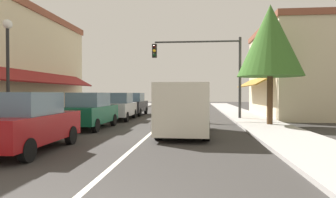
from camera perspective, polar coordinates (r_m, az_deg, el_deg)
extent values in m
plane|color=#33302D|center=(21.45, 0.17, -3.55)|extent=(80.00, 80.00, 0.00)
cube|color=gray|center=(22.63, -13.85, -3.19)|extent=(2.60, 56.00, 0.12)
cube|color=#A39E99|center=(21.64, 14.86, -3.39)|extent=(2.60, 56.00, 0.12)
cube|color=silver|center=(21.45, 0.17, -3.54)|extent=(0.14, 52.00, 0.01)
cube|color=slate|center=(17.67, -24.55, -0.10)|extent=(0.08, 10.64, 1.80)
cube|color=maroon|center=(17.39, -22.84, 3.85)|extent=(1.27, 11.76, 0.73)
cube|color=slate|center=(20.57, -20.27, 8.59)|extent=(0.08, 1.10, 1.30)
cube|color=beige|center=(24.37, 22.33, 4.35)|extent=(4.43, 10.00, 6.31)
cube|color=brown|center=(24.79, 22.39, 12.12)|extent=(4.63, 10.20, 0.40)
cube|color=slate|center=(23.79, 17.32, 0.23)|extent=(0.08, 7.60, 1.80)
cube|color=olive|center=(23.69, 15.89, 3.14)|extent=(1.27, 8.40, 0.73)
cube|color=slate|center=(21.82, 18.57, 8.43)|extent=(0.08, 1.10, 1.30)
cube|color=slate|center=(26.10, 16.37, 7.23)|extent=(0.08, 1.10, 1.30)
cube|color=maroon|center=(9.89, -25.27, -4.98)|extent=(1.78, 4.12, 0.80)
cube|color=slate|center=(9.76, -25.60, -0.77)|extent=(1.55, 2.02, 0.66)
cylinder|color=black|center=(11.49, -25.30, -6.15)|extent=(0.21, 0.62, 0.62)
cylinder|color=black|center=(10.80, -17.96, -6.56)|extent=(0.21, 0.62, 0.62)
cylinder|color=black|center=(8.39, -25.19, -8.81)|extent=(0.21, 0.62, 0.62)
cube|color=#0F4C33|center=(15.22, -14.63, -2.81)|extent=(1.76, 4.12, 0.80)
cube|color=slate|center=(15.10, -14.78, -0.07)|extent=(1.54, 2.02, 0.66)
cylinder|color=black|center=(16.80, -15.51, -3.82)|extent=(0.21, 0.62, 0.62)
cylinder|color=black|center=(16.28, -10.32, -3.96)|extent=(0.21, 0.62, 0.62)
cylinder|color=black|center=(14.33, -19.52, -4.69)|extent=(0.21, 0.62, 0.62)
cylinder|color=black|center=(13.72, -13.53, -4.91)|extent=(0.21, 0.62, 0.62)
cube|color=#B7BABF|center=(19.79, -9.35, -1.90)|extent=(1.83, 4.15, 0.80)
cube|color=slate|center=(19.67, -9.43, 0.21)|extent=(1.58, 2.04, 0.66)
cylinder|color=black|center=(21.32, -10.59, -2.76)|extent=(0.22, 0.63, 0.62)
cylinder|color=black|center=(20.98, -6.39, -2.81)|extent=(0.22, 0.63, 0.62)
cylinder|color=black|center=(18.71, -12.67, -3.31)|extent=(0.22, 0.63, 0.62)
cylinder|color=black|center=(18.33, -7.91, -3.38)|extent=(0.22, 0.63, 0.62)
cube|color=black|center=(23.88, -6.66, -1.38)|extent=(1.72, 4.10, 0.80)
cube|color=slate|center=(23.76, -6.72, 0.37)|extent=(1.52, 2.00, 0.66)
cylinder|color=black|center=(25.39, -7.76, -2.14)|extent=(0.20, 0.62, 0.62)
cylinder|color=black|center=(25.07, -4.24, -2.17)|extent=(0.20, 0.62, 0.62)
cylinder|color=black|center=(22.77, -9.33, -2.51)|extent=(0.20, 0.62, 0.62)
cylinder|color=black|center=(22.42, -5.41, -2.56)|extent=(0.20, 0.62, 0.62)
cube|color=beige|center=(12.59, 3.25, -1.51)|extent=(2.09, 5.05, 1.90)
cube|color=slate|center=(14.97, 3.85, 0.54)|extent=(1.73, 0.32, 0.84)
cube|color=black|center=(15.20, 3.88, -3.66)|extent=(1.87, 0.25, 0.24)
cylinder|color=black|center=(14.27, 0.10, -4.45)|extent=(0.26, 0.73, 0.72)
cylinder|color=black|center=(14.16, 7.23, -4.50)|extent=(0.26, 0.73, 0.72)
cylinder|color=black|center=(11.21, -1.81, -5.97)|extent=(0.26, 0.73, 0.72)
cylinder|color=black|center=(11.08, 7.30, -6.06)|extent=(0.26, 0.73, 0.72)
cylinder|color=#333333|center=(20.26, 13.51, 3.81)|extent=(0.18, 0.18, 5.41)
cylinder|color=#333333|center=(20.33, 5.51, 10.79)|extent=(5.63, 0.12, 0.12)
cube|color=black|center=(20.26, -2.58, 9.11)|extent=(0.30, 0.24, 0.90)
sphere|color=#420F0F|center=(20.18, -2.63, 9.95)|extent=(0.20, 0.20, 0.20)
sphere|color=yellow|center=(20.13, -2.63, 9.16)|extent=(0.20, 0.20, 0.20)
sphere|color=#0C3316|center=(20.10, -2.63, 8.37)|extent=(0.20, 0.20, 0.20)
cylinder|color=black|center=(12.99, -28.11, 2.55)|extent=(0.12, 0.12, 4.19)
sphere|color=white|center=(13.25, -28.21, 12.44)|extent=(0.36, 0.36, 0.36)
cylinder|color=#4C331E|center=(16.58, 18.78, 0.44)|extent=(0.30, 0.30, 3.13)
cone|color=#386626|center=(16.80, 18.84, 10.49)|extent=(3.41, 3.41, 3.75)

